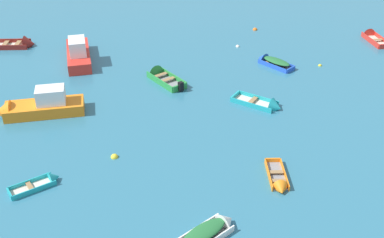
{
  "coord_description": "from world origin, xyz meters",
  "views": [
    {
      "loc": [
        0.12,
        -5.58,
        16.55
      ],
      "look_at": [
        0.0,
        21.6,
        0.15
      ],
      "focal_mm": 44.03,
      "sensor_mm": 36.0,
      "label": 1
    }
  ],
  "objects_px": {
    "rowboat_blue_outer_left": "(273,61)",
    "mooring_buoy_outer_edge": "(322,66)",
    "rowboat_turquoise_near_left": "(47,181)",
    "motor_launch_red_midfield_left": "(80,51)",
    "rowboat_red_far_left": "(373,37)",
    "mooring_buoy_near_foreground": "(257,30)",
    "rowboat_maroon_cluster_inner": "(23,44)",
    "motor_launch_orange_cluster_outer": "(40,106)",
    "mooring_buoy_between_boats_right": "(240,47)",
    "mooring_buoy_far_field": "(116,157)",
    "rowboat_white_outer_right": "(214,229)",
    "rowboat_orange_near_right": "(281,183)",
    "rowboat_green_back_row_center": "(162,76)",
    "rowboat_turquoise_far_right": "(270,106)"
  },
  "relations": [
    {
      "from": "rowboat_turquoise_far_right",
      "to": "rowboat_turquoise_near_left",
      "type": "distance_m",
      "value": 15.98
    },
    {
      "from": "mooring_buoy_between_boats_right",
      "to": "mooring_buoy_far_field",
      "type": "relative_size",
      "value": 0.8
    },
    {
      "from": "motor_launch_orange_cluster_outer",
      "to": "rowboat_blue_outer_left",
      "type": "bearing_deg",
      "value": 25.69
    },
    {
      "from": "motor_launch_orange_cluster_outer",
      "to": "rowboat_turquoise_far_right",
      "type": "height_order",
      "value": "motor_launch_orange_cluster_outer"
    },
    {
      "from": "motor_launch_red_midfield_left",
      "to": "mooring_buoy_near_foreground",
      "type": "distance_m",
      "value": 17.53
    },
    {
      "from": "motor_launch_orange_cluster_outer",
      "to": "rowboat_turquoise_far_right",
      "type": "bearing_deg",
      "value": 3.28
    },
    {
      "from": "motor_launch_red_midfield_left",
      "to": "rowboat_orange_near_right",
      "type": "bearing_deg",
      "value": -49.7
    },
    {
      "from": "rowboat_turquoise_near_left",
      "to": "rowboat_red_far_left",
      "type": "distance_m",
      "value": 33.3
    },
    {
      "from": "motor_launch_orange_cluster_outer",
      "to": "rowboat_turquoise_near_left",
      "type": "xyz_separation_m",
      "value": [
        2.45,
        -7.62,
        -0.48
      ]
    },
    {
      "from": "motor_launch_orange_cluster_outer",
      "to": "mooring_buoy_near_foreground",
      "type": "xyz_separation_m",
      "value": [
        16.85,
        16.48,
        -0.62
      ]
    },
    {
      "from": "mooring_buoy_near_foreground",
      "to": "mooring_buoy_between_boats_right",
      "type": "bearing_deg",
      "value": -115.64
    },
    {
      "from": "motor_launch_orange_cluster_outer",
      "to": "rowboat_green_back_row_center",
      "type": "bearing_deg",
      "value": 34.9
    },
    {
      "from": "rowboat_white_outer_right",
      "to": "mooring_buoy_outer_edge",
      "type": "height_order",
      "value": "rowboat_white_outer_right"
    },
    {
      "from": "rowboat_turquoise_far_right",
      "to": "rowboat_orange_near_right",
      "type": "relative_size",
      "value": 1.24
    },
    {
      "from": "mooring_buoy_near_foreground",
      "to": "rowboat_maroon_cluster_inner",
      "type": "bearing_deg",
      "value": -168.88
    },
    {
      "from": "motor_launch_orange_cluster_outer",
      "to": "rowboat_white_outer_right",
      "type": "bearing_deg",
      "value": -44.68
    },
    {
      "from": "mooring_buoy_near_foreground",
      "to": "rowboat_green_back_row_center",
      "type": "bearing_deg",
      "value": -129.04
    },
    {
      "from": "rowboat_orange_near_right",
      "to": "mooring_buoy_between_boats_right",
      "type": "xyz_separation_m",
      "value": [
        -0.62,
        19.88,
        -0.15
      ]
    },
    {
      "from": "rowboat_orange_near_right",
      "to": "mooring_buoy_far_field",
      "type": "bearing_deg",
      "value": 164.44
    },
    {
      "from": "rowboat_maroon_cluster_inner",
      "to": "rowboat_orange_near_right",
      "type": "bearing_deg",
      "value": -44.3
    },
    {
      "from": "rowboat_green_back_row_center",
      "to": "rowboat_turquoise_near_left",
      "type": "distance_m",
      "value": 14.36
    },
    {
      "from": "rowboat_green_back_row_center",
      "to": "rowboat_maroon_cluster_inner",
      "type": "xyz_separation_m",
      "value": [
        -13.07,
        6.56,
        -0.01
      ]
    },
    {
      "from": "rowboat_turquoise_near_left",
      "to": "rowboat_red_far_left",
      "type": "relative_size",
      "value": 0.71
    },
    {
      "from": "motor_launch_red_midfield_left",
      "to": "mooring_buoy_outer_edge",
      "type": "height_order",
      "value": "motor_launch_red_midfield_left"
    },
    {
      "from": "rowboat_red_far_left",
      "to": "mooring_buoy_near_foreground",
      "type": "xyz_separation_m",
      "value": [
        -10.75,
        2.27,
        -0.2
      ]
    },
    {
      "from": "motor_launch_orange_cluster_outer",
      "to": "rowboat_blue_outer_left",
      "type": "relative_size",
      "value": 1.92
    },
    {
      "from": "mooring_buoy_near_foreground",
      "to": "motor_launch_orange_cluster_outer",
      "type": "bearing_deg",
      "value": -135.65
    },
    {
      "from": "motor_launch_red_midfield_left",
      "to": "rowboat_red_far_left",
      "type": "height_order",
      "value": "motor_launch_red_midfield_left"
    },
    {
      "from": "motor_launch_red_midfield_left",
      "to": "mooring_buoy_outer_edge",
      "type": "relative_size",
      "value": 22.63
    },
    {
      "from": "motor_launch_orange_cluster_outer",
      "to": "rowboat_maroon_cluster_inner",
      "type": "relative_size",
      "value": 1.37
    },
    {
      "from": "rowboat_turquoise_far_right",
      "to": "rowboat_blue_outer_left",
      "type": "xyz_separation_m",
      "value": [
        1.29,
        7.38,
        0.12
      ]
    },
    {
      "from": "motor_launch_orange_cluster_outer",
      "to": "mooring_buoy_between_boats_right",
      "type": "relative_size",
      "value": 17.17
    },
    {
      "from": "rowboat_green_back_row_center",
      "to": "mooring_buoy_far_field",
      "type": "height_order",
      "value": "rowboat_green_back_row_center"
    },
    {
      "from": "rowboat_blue_outer_left",
      "to": "rowboat_turquoise_near_left",
      "type": "xyz_separation_m",
      "value": [
        -14.8,
        -15.91,
        -0.14
      ]
    },
    {
      "from": "rowboat_turquoise_near_left",
      "to": "mooring_buoy_outer_edge",
      "type": "xyz_separation_m",
      "value": [
        18.88,
        15.6,
        -0.14
      ]
    },
    {
      "from": "rowboat_white_outer_right",
      "to": "mooring_buoy_outer_edge",
      "type": "xyz_separation_m",
      "value": [
        9.76,
        19.43,
        -0.29
      ]
    },
    {
      "from": "rowboat_turquoise_near_left",
      "to": "rowboat_red_far_left",
      "type": "bearing_deg",
      "value": 40.93
    },
    {
      "from": "rowboat_maroon_cluster_inner",
      "to": "mooring_buoy_between_boats_right",
      "type": "bearing_deg",
      "value": -0.13
    },
    {
      "from": "rowboat_white_outer_right",
      "to": "rowboat_turquoise_near_left",
      "type": "relative_size",
      "value": 1.18
    },
    {
      "from": "rowboat_turquoise_near_left",
      "to": "mooring_buoy_far_field",
      "type": "height_order",
      "value": "rowboat_turquoise_near_left"
    },
    {
      "from": "rowboat_white_outer_right",
      "to": "rowboat_green_back_row_center",
      "type": "xyz_separation_m",
      "value": [
        -3.52,
        17.05,
        -0.06
      ]
    },
    {
      "from": "motor_launch_orange_cluster_outer",
      "to": "mooring_buoy_outer_edge",
      "type": "xyz_separation_m",
      "value": [
        21.33,
        7.99,
        -0.62
      ]
    },
    {
      "from": "mooring_buoy_far_field",
      "to": "mooring_buoy_outer_edge",
      "type": "xyz_separation_m",
      "value": [
        15.39,
        13.1,
        0.0
      ]
    },
    {
      "from": "motor_launch_orange_cluster_outer",
      "to": "mooring_buoy_far_field",
      "type": "distance_m",
      "value": 7.86
    },
    {
      "from": "motor_launch_orange_cluster_outer",
      "to": "motor_launch_red_midfield_left",
      "type": "relative_size",
      "value": 0.89
    },
    {
      "from": "rowboat_green_back_row_center",
      "to": "mooring_buoy_far_field",
      "type": "distance_m",
      "value": 10.94
    },
    {
      "from": "rowboat_turquoise_far_right",
      "to": "rowboat_green_back_row_center",
      "type": "distance_m",
      "value": 9.2
    },
    {
      "from": "rowboat_turquoise_far_right",
      "to": "rowboat_green_back_row_center",
      "type": "relative_size",
      "value": 0.95
    },
    {
      "from": "rowboat_blue_outer_left",
      "to": "mooring_buoy_outer_edge",
      "type": "height_order",
      "value": "rowboat_blue_outer_left"
    },
    {
      "from": "rowboat_white_outer_right",
      "to": "rowboat_orange_near_right",
      "type": "height_order",
      "value": "rowboat_white_outer_right"
    }
  ]
}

